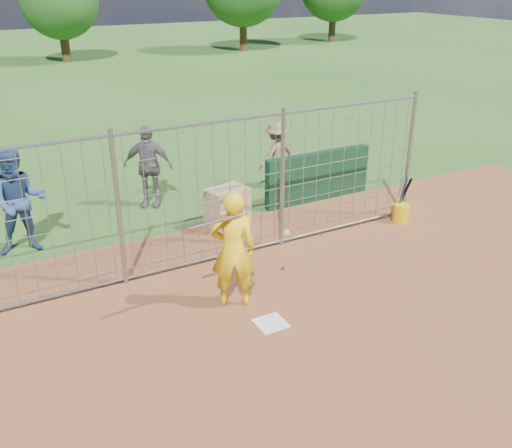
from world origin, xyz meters
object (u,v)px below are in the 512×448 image
bystander_a (19,202)px  bucket_with_bats (401,210)px  batter (233,250)px  bystander_b (148,166)px  bystander_c (277,155)px  equipment_bin (227,207)px

bystander_a → bucket_with_bats: size_ratio=2.01×
bystander_a → bucket_with_bats: bystander_a is taller
batter → bucket_with_bats: size_ratio=1.92×
bystander_b → bystander_c: bystander_b is taller
batter → bystander_a: size_ratio=0.95×
equipment_bin → bucket_with_bats: 3.55m
bystander_a → bystander_b: (2.74, 1.07, -0.08)m
equipment_bin → bucket_with_bats: (3.21, -1.51, -0.15)m
bystander_c → equipment_bin: bearing=26.4°
bystander_a → bystander_c: bearing=15.7°
bystander_b → equipment_bin: bystander_b is taller
bystander_b → bucket_with_bats: 5.40m
equipment_bin → bystander_c: bearing=24.1°
bystander_a → bystander_c: (5.79, 0.78, -0.21)m
bystander_a → equipment_bin: 3.86m
batter → bucket_with_bats: bearing=-142.1°
bucket_with_bats → batter: bearing=-165.0°
batter → bystander_c: (3.26, 4.22, -0.16)m
bystander_c → equipment_bin: bystander_c is taller
batter → bucket_with_bats: (4.43, 1.19, -0.69)m
batter → bystander_b: 4.52m
bystander_a → bystander_c: size_ratio=1.27×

